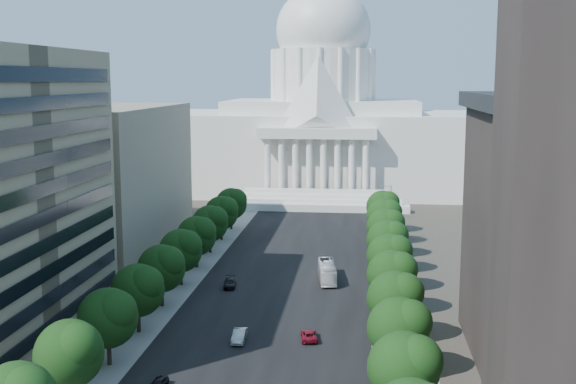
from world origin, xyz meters
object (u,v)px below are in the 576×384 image
(car_silver, at_px, (239,336))
(car_red, at_px, (309,335))
(car_dark_a, at_px, (158,384))
(city_bus, at_px, (327,272))
(car_dark_b, at_px, (230,283))

(car_silver, xyz_separation_m, car_red, (9.49, 1.58, -0.15))
(car_dark_a, distance_m, car_red, 24.24)
(car_silver, height_order, car_red, car_silver)
(car_dark_a, relative_size, city_bus, 0.34)
(city_bus, bearing_deg, car_dark_a, -115.90)
(car_dark_a, xyz_separation_m, car_dark_b, (0.53, 42.08, 0.06))
(car_red, height_order, car_dark_b, car_dark_b)
(car_silver, bearing_deg, city_bus, 70.30)
(city_bus, bearing_deg, car_silver, -114.57)
(car_dark_b, relative_size, city_bus, 0.43)
(car_dark_a, height_order, city_bus, city_bus)
(car_dark_a, relative_size, car_red, 0.83)
(car_silver, distance_m, city_bus, 33.31)
(car_red, xyz_separation_m, car_dark_b, (-15.64, 24.01, 0.07))
(car_red, bearing_deg, city_bus, -99.51)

